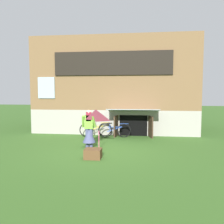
% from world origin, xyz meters
% --- Properties ---
extents(ground_plane, '(60.00, 60.00, 0.00)m').
position_xyz_m(ground_plane, '(0.00, 0.00, 0.00)').
color(ground_plane, '#386023').
extents(log_house, '(8.80, 5.85, 5.13)m').
position_xyz_m(log_house, '(0.00, 5.37, 2.57)').
color(log_house, '#9E998E').
rests_on(log_house, ground_plane).
extents(person, '(0.60, 0.52, 1.51)m').
position_xyz_m(person, '(-0.62, 0.29, 0.63)').
color(person, '#474C75').
rests_on(person, ground_plane).
extents(kite, '(0.80, 0.76, 1.50)m').
position_xyz_m(kite, '(-0.25, -0.19, 1.21)').
color(kite, '#E54C7F').
rests_on(kite, ground_plane).
extents(bicycle_blue, '(1.58, 0.29, 0.73)m').
position_xyz_m(bicycle_blue, '(0.17, 2.44, 0.36)').
color(bicycle_blue, black).
rests_on(bicycle_blue, ground_plane).
extents(bicycle_yellow, '(1.57, 0.48, 0.74)m').
position_xyz_m(bicycle_yellow, '(-0.79, 2.59, 0.36)').
color(bicycle_yellow, black).
rests_on(bicycle_yellow, ground_plane).
extents(wooden_crate, '(0.55, 0.47, 0.33)m').
position_xyz_m(wooden_crate, '(-0.15, -1.20, 0.16)').
color(wooden_crate, brown).
rests_on(wooden_crate, ground_plane).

